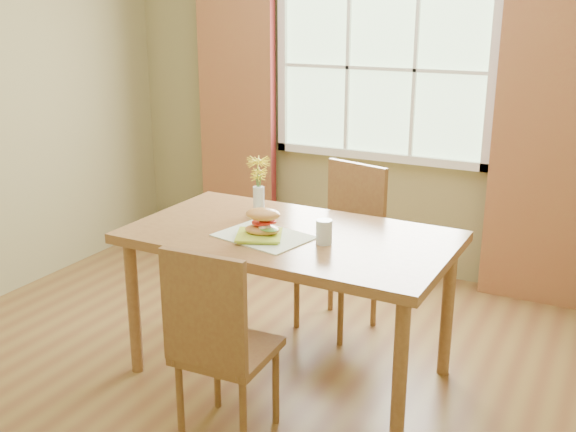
% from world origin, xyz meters
% --- Properties ---
extents(room, '(4.24, 3.84, 2.74)m').
position_xyz_m(room, '(0.00, 0.00, 1.35)').
color(room, brown).
rests_on(room, ground).
extents(window, '(1.62, 0.06, 1.32)m').
position_xyz_m(window, '(0.00, 1.87, 1.50)').
color(window, '#B4DEA8').
rests_on(window, room).
extents(curtain_left, '(0.65, 0.08, 2.20)m').
position_xyz_m(curtain_left, '(-1.15, 1.78, 1.10)').
color(curtain_left, maroon).
rests_on(curtain_left, room).
extents(curtain_right, '(0.65, 0.08, 2.20)m').
position_xyz_m(curtain_right, '(1.15, 1.78, 1.10)').
color(curtain_right, maroon).
rests_on(curtain_right, room).
extents(dining_table, '(1.67, 0.96, 0.81)m').
position_xyz_m(dining_table, '(0.14, 0.17, 0.73)').
color(dining_table, olive).
rests_on(dining_table, room).
extents(chair_near, '(0.42, 0.42, 0.97)m').
position_xyz_m(chair_near, '(0.15, -0.53, 0.53)').
color(chair_near, brown).
rests_on(chair_near, room).
extents(chair_far, '(0.51, 0.51, 1.02)m').
position_xyz_m(chair_far, '(0.17, 0.88, 0.56)').
color(chair_far, brown).
rests_on(chair_far, room).
extents(placemat, '(0.51, 0.42, 0.01)m').
position_xyz_m(placemat, '(0.06, 0.05, 0.81)').
color(placemat, '#E2ECC8').
rests_on(placemat, dining_table).
extents(plate, '(0.30, 0.30, 0.01)m').
position_xyz_m(plate, '(0.05, 0.02, 0.82)').
color(plate, '#AAC932').
rests_on(plate, placemat).
extents(croissant_sandwich, '(0.21, 0.16, 0.14)m').
position_xyz_m(croissant_sandwich, '(0.06, 0.04, 0.89)').
color(croissant_sandwich, gold).
rests_on(croissant_sandwich, plate).
extents(water_glass, '(0.08, 0.08, 0.12)m').
position_xyz_m(water_glass, '(0.37, 0.10, 0.87)').
color(water_glass, silver).
rests_on(water_glass, dining_table).
extents(flower_vase, '(0.13, 0.13, 0.33)m').
position_xyz_m(flower_vase, '(-0.15, 0.37, 1.01)').
color(flower_vase, silver).
rests_on(flower_vase, dining_table).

